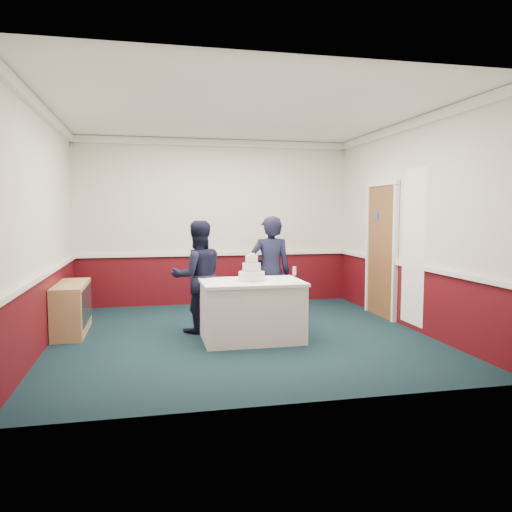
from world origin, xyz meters
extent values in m
plane|color=black|center=(0.00, 0.00, 0.00)|extent=(5.00, 5.00, 0.00)
cube|color=silver|center=(0.00, 2.48, 1.50)|extent=(5.00, 0.05, 3.00)
cube|color=silver|center=(-2.48, 0.00, 1.50)|extent=(0.05, 5.00, 3.00)
cube|color=silver|center=(2.48, 0.00, 1.50)|extent=(0.05, 5.00, 3.00)
cube|color=white|center=(0.00, 0.00, 2.98)|extent=(5.00, 5.00, 0.05)
cube|color=#490910|center=(0.00, 2.48, 0.45)|extent=(5.00, 0.02, 0.90)
cube|color=white|center=(0.00, 2.47, 0.92)|extent=(4.98, 0.05, 0.06)
cube|color=white|center=(0.00, 2.46, 2.93)|extent=(5.00, 0.08, 0.12)
cube|color=brown|center=(2.46, 0.80, 1.05)|extent=(0.05, 0.90, 2.10)
cube|color=#234799|center=(2.44, 0.95, 1.62)|extent=(0.01, 0.12, 0.12)
cube|color=white|center=(2.42, -0.25, 1.20)|extent=(0.02, 0.60, 2.20)
cube|color=tan|center=(-2.28, 0.65, 0.35)|extent=(0.40, 1.20, 0.70)
cube|color=black|center=(-2.07, 0.65, 0.40)|extent=(0.01, 1.00, 0.50)
cube|color=white|center=(0.10, -0.26, 0.38)|extent=(1.28, 0.88, 0.76)
cube|color=white|center=(0.10, -0.26, 0.77)|extent=(1.32, 0.92, 0.04)
cylinder|color=white|center=(0.10, -0.26, 0.85)|extent=(0.34, 0.34, 0.12)
cylinder|color=silver|center=(0.10, -0.26, 0.80)|extent=(0.35, 0.35, 0.03)
cylinder|color=white|center=(0.10, -0.26, 0.97)|extent=(0.24, 0.24, 0.11)
cylinder|color=silver|center=(0.10, -0.26, 0.92)|extent=(0.25, 0.25, 0.02)
cylinder|color=white|center=(0.10, -0.26, 1.07)|extent=(0.16, 0.16, 0.10)
cylinder|color=silver|center=(0.10, -0.26, 1.03)|extent=(0.17, 0.17, 0.02)
sphere|color=#EDE5C9|center=(0.10, -0.26, 1.14)|extent=(0.03, 0.03, 0.03)
sphere|color=#EDE5C9|center=(0.13, -0.24, 1.14)|extent=(0.03, 0.03, 0.03)
sphere|color=#EDE5C9|center=(0.08, -0.23, 1.14)|extent=(0.03, 0.03, 0.03)
sphere|color=#EDE5C9|center=(0.12, -0.28, 1.14)|extent=(0.03, 0.03, 0.03)
sphere|color=#EDE5C9|center=(0.07, -0.27, 1.14)|extent=(0.03, 0.03, 0.03)
cube|color=silver|center=(0.07, -0.46, 0.79)|extent=(0.02, 0.22, 0.00)
cylinder|color=silver|center=(0.60, -0.54, 0.79)|extent=(0.05, 0.05, 0.01)
cylinder|color=silver|center=(0.60, -0.54, 0.84)|extent=(0.01, 0.01, 0.09)
cylinder|color=silver|center=(0.60, -0.54, 0.94)|extent=(0.04, 0.04, 0.11)
imported|color=black|center=(-0.54, 0.36, 0.78)|extent=(0.85, 0.71, 1.57)
imported|color=black|center=(0.51, 0.37, 0.82)|extent=(0.64, 0.46, 1.63)
camera|label=1|loc=(-1.23, -6.60, 1.69)|focal=35.00mm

